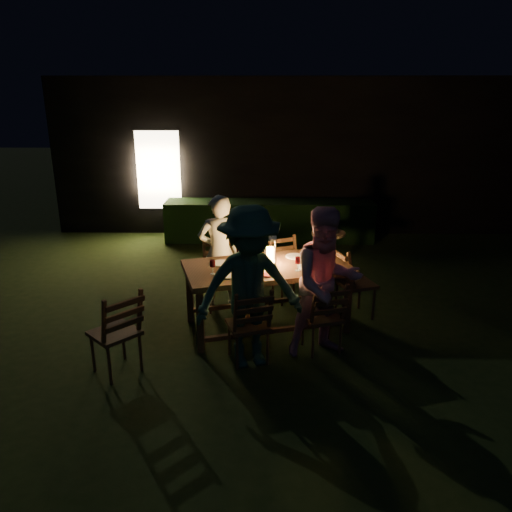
{
  "coord_description": "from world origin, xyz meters",
  "views": [
    {
      "loc": [
        -0.63,
        -6.13,
        2.99
      ],
      "look_at": [
        -0.72,
        0.03,
        0.9
      ],
      "focal_mm": 35.0,
      "sensor_mm": 36.0,
      "label": 1
    }
  ],
  "objects_px": {
    "bottle_bucket_b": "(332,222)",
    "chair_spare": "(117,347)",
    "chair_near_right": "(322,329)",
    "bottle_bucket_a": "(326,223)",
    "person_opp_left": "(249,288)",
    "side_table": "(328,237)",
    "chair_near_left": "(249,338)",
    "chair_end": "(354,294)",
    "ice_bucket": "(329,226)",
    "bottle_table": "(248,257)",
    "person_house_side": "(219,252)",
    "dining_table": "(267,272)",
    "lantern": "(270,252)",
    "person_opp_right": "(326,283)",
    "chair_far_left": "(221,287)",
    "chair_far_right": "(288,281)"
  },
  "relations": [
    {
      "from": "chair_far_left",
      "to": "chair_spare",
      "type": "distance_m",
      "value": 2.0
    },
    {
      "from": "chair_far_left",
      "to": "chair_end",
      "type": "distance_m",
      "value": 1.85
    },
    {
      "from": "chair_near_right",
      "to": "person_opp_left",
      "type": "xyz_separation_m",
      "value": [
        -0.85,
        -0.3,
        0.64
      ]
    },
    {
      "from": "chair_spare",
      "to": "ice_bucket",
      "type": "bearing_deg",
      "value": 3.07
    },
    {
      "from": "chair_spare",
      "to": "person_opp_right",
      "type": "distance_m",
      "value": 2.42
    },
    {
      "from": "chair_near_right",
      "to": "lantern",
      "type": "height_order",
      "value": "lantern"
    },
    {
      "from": "person_opp_right",
      "to": "bottle_bucket_a",
      "type": "bearing_deg",
      "value": 66.96
    },
    {
      "from": "chair_near_left",
      "to": "lantern",
      "type": "relative_size",
      "value": 2.78
    },
    {
      "from": "side_table",
      "to": "chair_end",
      "type": "bearing_deg",
      "value": -84.04
    },
    {
      "from": "chair_near_left",
      "to": "side_table",
      "type": "height_order",
      "value": "chair_near_left"
    },
    {
      "from": "bottle_bucket_b",
      "to": "chair_spare",
      "type": "bearing_deg",
      "value": -131.22
    },
    {
      "from": "chair_near_left",
      "to": "chair_near_right",
      "type": "distance_m",
      "value": 0.9
    },
    {
      "from": "chair_end",
      "to": "ice_bucket",
      "type": "bearing_deg",
      "value": 167.12
    },
    {
      "from": "chair_near_right",
      "to": "person_opp_left",
      "type": "relative_size",
      "value": 0.51
    },
    {
      "from": "dining_table",
      "to": "person_opp_left",
      "type": "distance_m",
      "value": 0.95
    },
    {
      "from": "chair_near_right",
      "to": "person_opp_left",
      "type": "bearing_deg",
      "value": -177.14
    },
    {
      "from": "dining_table",
      "to": "chair_far_left",
      "type": "bearing_deg",
      "value": 120.23
    },
    {
      "from": "side_table",
      "to": "bottle_bucket_b",
      "type": "distance_m",
      "value": 0.26
    },
    {
      "from": "chair_end",
      "to": "chair_near_right",
      "type": "bearing_deg",
      "value": -47.93
    },
    {
      "from": "chair_end",
      "to": "person_opp_left",
      "type": "height_order",
      "value": "person_opp_left"
    },
    {
      "from": "chair_near_left",
      "to": "side_table",
      "type": "distance_m",
      "value": 3.07
    },
    {
      "from": "chair_end",
      "to": "person_opp_right",
      "type": "bearing_deg",
      "value": -46.12
    },
    {
      "from": "chair_spare",
      "to": "dining_table",
      "type": "bearing_deg",
      "value": -11.48
    },
    {
      "from": "person_house_side",
      "to": "chair_end",
      "type": "bearing_deg",
      "value": 153.93
    },
    {
      "from": "chair_end",
      "to": "person_opp_left",
      "type": "distance_m",
      "value": 1.96
    },
    {
      "from": "chair_near_right",
      "to": "chair_end",
      "type": "relative_size",
      "value": 0.9
    },
    {
      "from": "ice_bucket",
      "to": "chair_far_left",
      "type": "bearing_deg",
      "value": -141.72
    },
    {
      "from": "person_opp_right",
      "to": "lantern",
      "type": "height_order",
      "value": "person_opp_right"
    },
    {
      "from": "chair_spare",
      "to": "bottle_bucket_a",
      "type": "xyz_separation_m",
      "value": [
        2.6,
        3.01,
        0.59
      ]
    },
    {
      "from": "chair_near_right",
      "to": "person_opp_right",
      "type": "xyz_separation_m",
      "value": [
        0.01,
        -0.05,
        0.6
      ]
    },
    {
      "from": "bottle_table",
      "to": "person_house_side",
      "type": "bearing_deg",
      "value": 119.97
    },
    {
      "from": "chair_far_right",
      "to": "chair_end",
      "type": "height_order",
      "value": "chair_end"
    },
    {
      "from": "chair_spare",
      "to": "bottle_table",
      "type": "height_order",
      "value": "bottle_table"
    },
    {
      "from": "chair_spare",
      "to": "side_table",
      "type": "bearing_deg",
      "value": 3.07
    },
    {
      "from": "person_opp_right",
      "to": "lantern",
      "type": "bearing_deg",
      "value": 114.69
    },
    {
      "from": "lantern",
      "to": "side_table",
      "type": "bearing_deg",
      "value": 62.25
    },
    {
      "from": "chair_far_left",
      "to": "bottle_bucket_a",
      "type": "relative_size",
      "value": 3.09
    },
    {
      "from": "chair_end",
      "to": "ice_bucket",
      "type": "relative_size",
      "value": 3.5
    },
    {
      "from": "person_opp_right",
      "to": "chair_far_right",
      "type": "bearing_deg",
      "value": 86.48
    },
    {
      "from": "chair_spare",
      "to": "chair_far_left",
      "type": "bearing_deg",
      "value": 14.35
    },
    {
      "from": "person_opp_left",
      "to": "bottle_bucket_a",
      "type": "height_order",
      "value": "person_opp_left"
    },
    {
      "from": "chair_near_right",
      "to": "person_house_side",
      "type": "distance_m",
      "value": 1.9
    },
    {
      "from": "chair_end",
      "to": "chair_spare",
      "type": "height_order",
      "value": "chair_end"
    },
    {
      "from": "person_house_side",
      "to": "bottle_table",
      "type": "distance_m",
      "value": 0.86
    },
    {
      "from": "chair_far_left",
      "to": "person_opp_right",
      "type": "relative_size",
      "value": 0.56
    },
    {
      "from": "bottle_table",
      "to": "dining_table",
      "type": "bearing_deg",
      "value": 16.26
    },
    {
      "from": "person_house_side",
      "to": "bottle_bucket_a",
      "type": "xyz_separation_m",
      "value": [
        1.63,
        1.22,
        0.09
      ]
    },
    {
      "from": "chair_near_right",
      "to": "bottle_bucket_a",
      "type": "height_order",
      "value": "bottle_bucket_a"
    },
    {
      "from": "chair_near_left",
      "to": "person_opp_left",
      "type": "relative_size",
      "value": 0.53
    },
    {
      "from": "chair_near_right",
      "to": "person_opp_right",
      "type": "relative_size",
      "value": 0.53
    }
  ]
}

